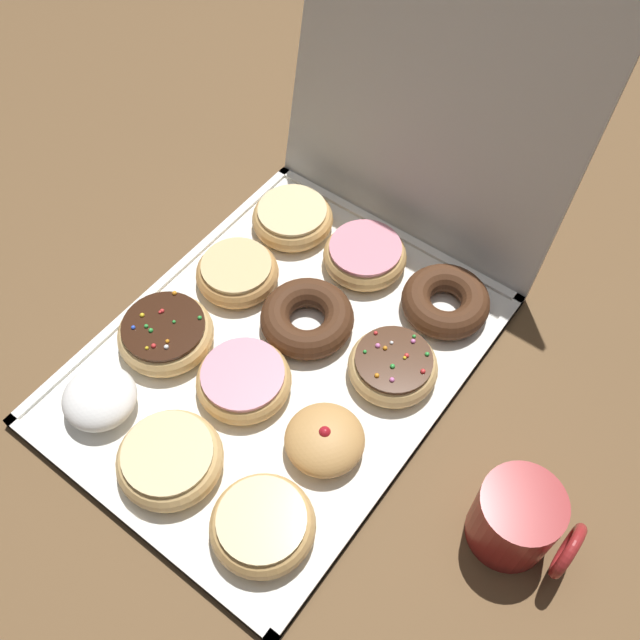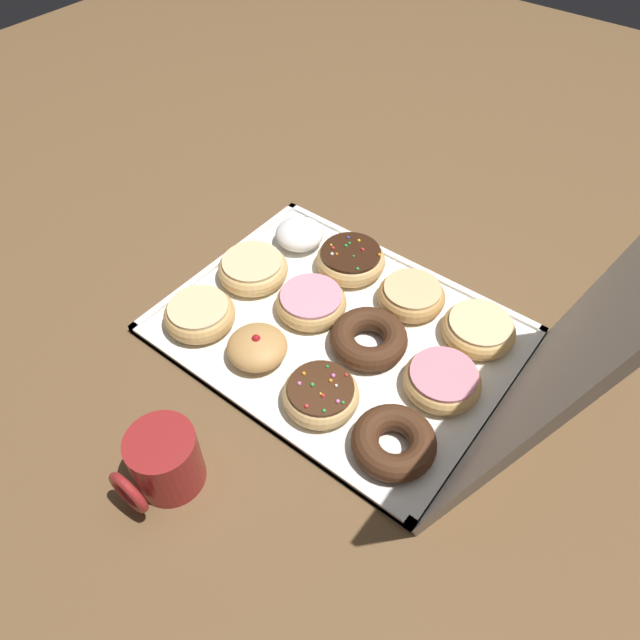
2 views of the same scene
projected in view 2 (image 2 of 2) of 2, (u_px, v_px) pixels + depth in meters
name	position (u px, v px, depth m)	size (l,w,h in m)	color
ground_plane	(338.00, 333.00, 0.93)	(3.00, 3.00, 0.00)	brown
donut_box	(338.00, 331.00, 0.92)	(0.41, 0.53, 0.01)	white
box_lid_open	(590.00, 326.00, 0.61)	(0.41, 0.50, 0.01)	white
powdered_filled_donut_0	(300.00, 234.00, 1.04)	(0.09, 0.09, 0.04)	white
glazed_ring_donut_1	(253.00, 269.00, 0.98)	(0.12, 0.12, 0.04)	#E5B770
glazed_ring_donut_2	(200.00, 314.00, 0.91)	(0.11, 0.11, 0.04)	tan
sprinkle_donut_3	(351.00, 260.00, 1.00)	(0.12, 0.12, 0.04)	#E5B770
pink_frosted_donut_4	(311.00, 302.00, 0.93)	(0.11, 0.11, 0.04)	tan
jelly_filled_donut_5	(257.00, 347.00, 0.87)	(0.09, 0.09, 0.05)	tan
glazed_ring_donut_6	(411.00, 295.00, 0.94)	(0.11, 0.11, 0.04)	tan
chocolate_cake_ring_donut_7	(370.00, 337.00, 0.88)	(0.12, 0.12, 0.04)	#472816
sprinkle_donut_8	(321.00, 394.00, 0.81)	(0.11, 0.11, 0.04)	#E5B770
glazed_ring_donut_9	(479.00, 329.00, 0.89)	(0.11, 0.11, 0.04)	tan
pink_frosted_donut_10	(443.00, 379.00, 0.83)	(0.11, 0.11, 0.04)	tan
chocolate_cake_ring_donut_11	(394.00, 442.00, 0.76)	(0.11, 0.11, 0.04)	#472816
coffee_mug	(164.00, 461.00, 0.72)	(0.11, 0.09, 0.09)	maroon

